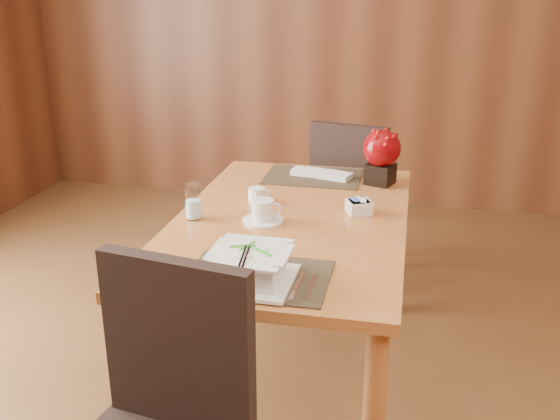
% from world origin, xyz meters
% --- Properties ---
extents(back_wall, '(5.00, 0.02, 2.80)m').
position_xyz_m(back_wall, '(0.00, 3.00, 1.40)').
color(back_wall, brown).
rests_on(back_wall, ground).
extents(dining_table, '(0.90, 1.50, 0.75)m').
position_xyz_m(dining_table, '(0.00, 0.60, 0.65)').
color(dining_table, '#AE6630').
rests_on(dining_table, ground).
extents(placemat_near, '(0.45, 0.33, 0.01)m').
position_xyz_m(placemat_near, '(0.00, 0.05, 0.75)').
color(placemat_near, black).
rests_on(placemat_near, dining_table).
extents(placemat_far, '(0.45, 0.33, 0.01)m').
position_xyz_m(placemat_far, '(0.00, 1.15, 0.75)').
color(placemat_far, black).
rests_on(placemat_far, dining_table).
extents(soup_setting, '(0.27, 0.27, 0.11)m').
position_xyz_m(soup_setting, '(-0.01, 0.01, 0.80)').
color(soup_setting, silver).
rests_on(soup_setting, dining_table).
extents(coffee_cup, '(0.16, 0.16, 0.09)m').
position_xyz_m(coffee_cup, '(-0.10, 0.52, 0.79)').
color(coffee_cup, silver).
rests_on(coffee_cup, dining_table).
extents(water_glass, '(0.08, 0.08, 0.14)m').
position_xyz_m(water_glass, '(-0.37, 0.50, 0.82)').
color(water_glass, silver).
rests_on(water_glass, dining_table).
extents(creamer_jug, '(0.11, 0.11, 0.06)m').
position_xyz_m(creamer_jug, '(-0.18, 0.74, 0.78)').
color(creamer_jug, silver).
rests_on(creamer_jug, dining_table).
extents(sugar_caddy, '(0.12, 0.12, 0.05)m').
position_xyz_m(sugar_caddy, '(0.26, 0.70, 0.78)').
color(sugar_caddy, silver).
rests_on(sugar_caddy, dining_table).
extents(berry_decor, '(0.17, 0.17, 0.25)m').
position_xyz_m(berry_decor, '(0.32, 1.11, 0.89)').
color(berry_decor, black).
rests_on(berry_decor, dining_table).
extents(napkins_far, '(0.30, 0.17, 0.03)m').
position_xyz_m(napkins_far, '(0.05, 1.15, 0.77)').
color(napkins_far, silver).
rests_on(napkins_far, dining_table).
extents(bread_plate, '(0.18, 0.18, 0.01)m').
position_xyz_m(bread_plate, '(-0.37, -0.07, 0.75)').
color(bread_plate, silver).
rests_on(bread_plate, dining_table).
extents(far_chair, '(0.52, 0.53, 0.94)m').
position_xyz_m(far_chair, '(0.16, 1.60, 0.53)').
color(far_chair, black).
rests_on(far_chair, ground).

